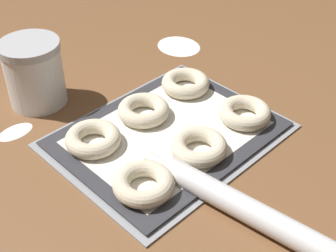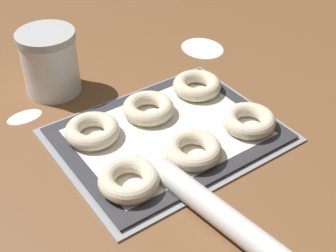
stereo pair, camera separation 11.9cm
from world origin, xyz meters
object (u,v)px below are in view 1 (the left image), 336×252
at_px(bagel_front_right, 245,113).
at_px(rolling_pin, 249,211).
at_px(baking_tray, 168,135).
at_px(bagel_front_center, 199,146).
at_px(bagel_back_left, 93,139).
at_px(bagel_front_left, 143,183).
at_px(flour_canister, 34,73).
at_px(bagel_back_center, 144,110).
at_px(bagel_back_right, 185,83).

xyz_separation_m(bagel_front_right, rolling_pin, (-0.20, -0.16, -0.01)).
bearing_deg(baking_tray, bagel_front_center, -91.82).
bearing_deg(baking_tray, bagel_back_left, 150.65).
xyz_separation_m(bagel_front_left, flour_canister, (0.03, 0.37, 0.05)).
height_order(bagel_front_center, bagel_back_left, same).
distance_m(bagel_front_center, rolling_pin, 0.17).
bearing_deg(bagel_back_center, flour_canister, 118.53).
bearing_deg(flour_canister, bagel_front_right, -54.83).
height_order(bagel_back_center, flour_canister, flour_canister).
xyz_separation_m(bagel_back_left, flour_canister, (0.01, 0.21, 0.05)).
relative_size(bagel_front_left, bagel_front_center, 1.00).
xyz_separation_m(baking_tray, flour_canister, (-0.11, 0.28, 0.07)).
distance_m(baking_tray, bagel_back_center, 0.08).
xyz_separation_m(baking_tray, bagel_back_center, (0.00, 0.07, 0.02)).
xyz_separation_m(bagel_back_center, bagel_back_right, (0.13, 0.01, 0.00)).
bearing_deg(flour_canister, bagel_back_center, -61.47).
xyz_separation_m(bagel_back_left, bagel_back_right, (0.26, 0.01, 0.00)).
xyz_separation_m(bagel_front_right, bagel_back_left, (-0.27, 0.15, 0.00)).
distance_m(bagel_back_right, flour_canister, 0.32).
bearing_deg(bagel_back_center, baking_tray, -91.01).
distance_m(bagel_front_center, bagel_back_center, 0.16).
relative_size(bagel_front_center, bagel_back_left, 1.00).
height_order(bagel_back_center, rolling_pin, same).
bearing_deg(bagel_front_left, flour_canister, 85.94).
bearing_deg(bagel_back_right, flour_canister, 140.96).
distance_m(bagel_back_left, rolling_pin, 0.32).
xyz_separation_m(bagel_back_center, rolling_pin, (-0.06, -0.31, -0.01)).
relative_size(bagel_front_right, bagel_back_center, 1.00).
xyz_separation_m(bagel_front_right, bagel_back_center, (-0.14, 0.15, 0.00)).
relative_size(baking_tray, rolling_pin, 1.00).
relative_size(bagel_front_right, flour_canister, 0.74).
height_order(bagel_back_right, flour_canister, flour_canister).
height_order(bagel_back_left, rolling_pin, same).
height_order(baking_tray, bagel_back_right, bagel_back_right).
bearing_deg(bagel_back_left, baking_tray, -29.35).
height_order(bagel_front_right, bagel_back_center, same).
height_order(baking_tray, bagel_front_right, bagel_front_right).
xyz_separation_m(bagel_front_center, bagel_front_right, (0.14, 0.01, 0.00)).
distance_m(baking_tray, bagel_front_center, 0.09).
relative_size(bagel_front_left, bagel_back_right, 1.00).
xyz_separation_m(bagel_back_left, bagel_back_center, (0.13, 0.00, 0.00)).
relative_size(baking_tray, bagel_back_center, 4.04).
bearing_deg(bagel_front_center, rolling_pin, -108.93).
distance_m(bagel_front_left, bagel_back_right, 0.32).
xyz_separation_m(baking_tray, bagel_front_right, (0.14, -0.08, 0.02)).
relative_size(bagel_back_left, bagel_back_right, 1.00).
bearing_deg(flour_canister, baking_tray, -68.16).
distance_m(bagel_back_left, flour_canister, 0.22).
distance_m(bagel_front_right, bagel_back_left, 0.31).
distance_m(bagel_front_center, bagel_front_right, 0.14).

